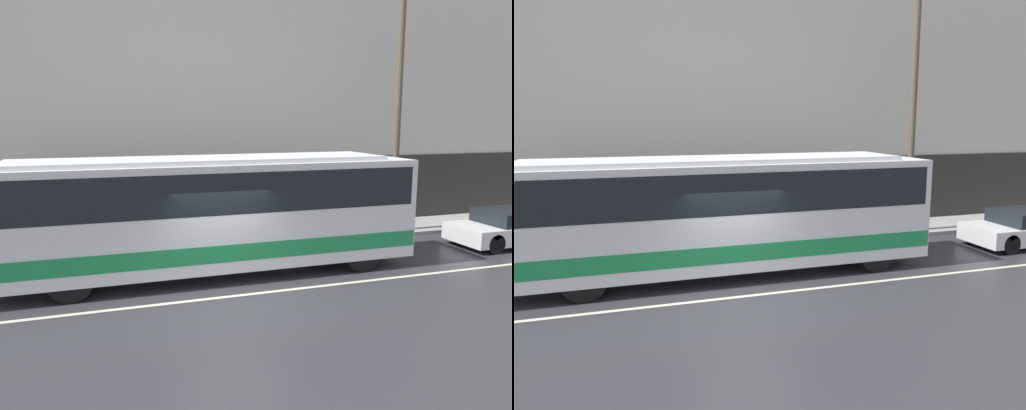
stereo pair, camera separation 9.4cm
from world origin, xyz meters
TOP-DOWN VIEW (x-y plane):
  - ground_plane at (0.00, 0.00)m, footprint 60.00×60.00m
  - sidewalk at (0.00, 5.24)m, footprint 60.00×2.48m
  - building_facade at (0.00, 6.63)m, footprint 60.00×0.35m
  - lane_stripe at (0.00, 0.00)m, footprint 54.00×0.14m
  - transit_bus at (-0.16, 1.93)m, footprint 11.80×2.56m
  - utility_pole_near at (7.57, 4.53)m, footprint 0.23×0.23m
  - pedestrian_waiting at (-3.91, 5.45)m, footprint 0.36×0.36m

SIDE VIEW (x-z plane):
  - ground_plane at x=0.00m, z-range 0.00..0.00m
  - lane_stripe at x=0.00m, z-range 0.00..0.01m
  - sidewalk at x=0.00m, z-range 0.00..0.14m
  - pedestrian_waiting at x=-3.91m, z-range 0.09..1.78m
  - transit_bus at x=-0.16m, z-range 0.21..3.46m
  - utility_pole_near at x=7.57m, z-range 0.14..8.60m
  - building_facade at x=0.00m, z-range -0.21..12.61m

